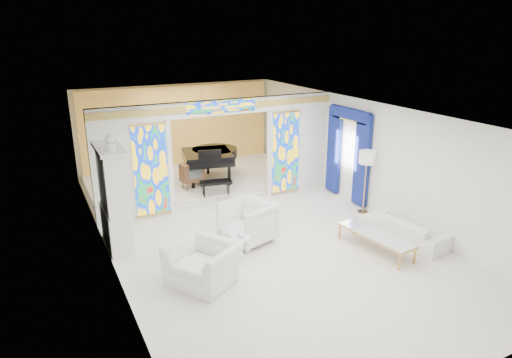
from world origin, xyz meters
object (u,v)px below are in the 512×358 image
china_cabinet (114,198)px  sofa (405,229)px  armchair_right (248,222)px  tv_console (192,172)px  armchair_left (203,263)px  coffee_table (376,235)px  grand_piano (211,156)px

china_cabinet → sofa: size_ratio=1.34×
china_cabinet → armchair_right: china_cabinet is taller
china_cabinet → tv_console: size_ratio=3.49×
armchair_left → coffee_table: (3.97, -0.49, -0.02)m
sofa → grand_piano: size_ratio=0.69×
armchair_left → sofa: armchair_left is taller
armchair_right → coffee_table: bearing=37.1°
armchair_right → tv_console: armchair_right is taller
tv_console → coffee_table: bearing=-72.3°
china_cabinet → tv_console: bearing=43.2°
china_cabinet → armchair_left: (1.21, -2.43, -0.76)m
armchair_right → sofa: (3.38, -1.63, -0.20)m
china_cabinet → armchair_right: (2.79, -1.18, -0.67)m
armchair_left → coffee_table: 4.00m
sofa → tv_console: (-3.44, 5.37, 0.39)m
armchair_right → coffee_table: armchair_right is taller
grand_piano → armchair_right: bearing=-88.4°
grand_piano → tv_console: (-0.86, -0.64, -0.26)m
grand_piano → tv_console: 1.10m
armchair_left → armchair_right: (1.58, 1.24, 0.08)m
armchair_right → tv_console: 3.74m
china_cabinet → grand_piano: size_ratio=0.93×
armchair_right → grand_piano: (0.80, 4.37, 0.45)m
grand_piano → tv_console: grand_piano is taller
grand_piano → tv_console: bearing=-131.7°
tv_console → armchair_right: bearing=-95.4°
sofa → coffee_table: sofa is taller
china_cabinet → armchair_left: 2.81m
china_cabinet → coffee_table: china_cabinet is taller
china_cabinet → sofa: 6.83m
china_cabinet → armchair_left: size_ratio=2.15×
armchair_right → china_cabinet: bearing=-129.9°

